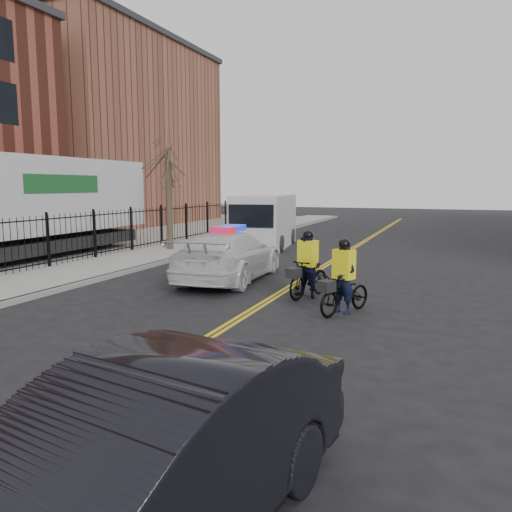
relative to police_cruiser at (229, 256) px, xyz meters
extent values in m
plane|color=black|center=(2.18, -4.66, -0.80)|extent=(120.00, 120.00, 0.00)
cube|color=gold|center=(2.10, 3.34, -0.80)|extent=(0.10, 60.00, 0.01)
cube|color=gold|center=(2.26, 3.34, -0.80)|extent=(0.10, 60.00, 0.01)
cube|color=gray|center=(-5.32, 3.34, -0.73)|extent=(3.00, 60.00, 0.15)
cube|color=gray|center=(-3.82, 3.34, -0.73)|extent=(0.20, 60.00, 0.15)
cube|color=brown|center=(-20.82, 19.34, 6.20)|extent=(14.00, 18.00, 14.00)
cylinder|color=#372B20|center=(-5.42, 5.34, 1.35)|extent=(0.28, 0.28, 4.00)
imported|color=silver|center=(0.00, 0.00, -0.01)|extent=(2.62, 5.64, 1.59)
cube|color=#0C26CC|center=(0.00, 0.00, 0.87)|extent=(0.77, 1.51, 0.16)
imported|color=black|center=(4.40, -11.32, -0.01)|extent=(2.40, 5.02, 1.59)
cube|color=silver|center=(-2.04, 8.77, 0.48)|extent=(3.14, 6.28, 2.56)
cube|color=silver|center=(-1.63, 6.19, 0.25)|extent=(2.28, 1.22, 1.33)
cube|color=black|center=(-1.56, 5.75, 0.92)|extent=(2.00, 0.42, 1.00)
cylinder|color=black|center=(-2.81, 6.84, -0.41)|extent=(0.40, 0.81, 0.78)
cylinder|color=black|center=(-0.72, 7.17, -0.41)|extent=(0.40, 0.81, 0.78)
cylinder|color=black|center=(-3.36, 10.36, -0.41)|extent=(0.40, 0.81, 0.78)
cylinder|color=black|center=(-1.27, 10.69, -0.41)|extent=(0.40, 0.81, 0.78)
cube|color=silver|center=(-9.42, 0.59, 1.84)|extent=(2.84, 13.50, 3.11)
cube|color=black|center=(-9.42, 0.59, -0.23)|extent=(2.41, 12.46, 0.52)
cylinder|color=black|center=(-9.48, 6.29, -0.23)|extent=(0.12, 0.12, 1.14)
cube|color=#195926|center=(-8.06, 1.64, 2.31)|extent=(0.06, 4.15, 0.73)
imported|color=black|center=(4.29, -2.82, -0.32)|extent=(1.34, 1.93, 0.96)
imported|color=black|center=(4.29, -2.82, 0.02)|extent=(0.71, 0.61, 1.65)
cube|color=#FFF616|center=(4.29, -2.82, 0.39)|extent=(0.56, 0.49, 0.69)
sphere|color=black|center=(4.29, -2.82, 0.86)|extent=(0.28, 0.28, 0.28)
cube|color=black|center=(4.02, -3.41, -0.06)|extent=(0.41, 0.44, 0.26)
imported|color=black|center=(3.03, -1.48, -0.26)|extent=(1.05, 1.89, 1.10)
imported|color=black|center=(3.03, -1.48, 0.04)|extent=(0.98, 0.86, 1.69)
cube|color=#FFF616|center=(3.03, -1.48, 0.41)|extent=(0.56, 0.46, 0.71)
sphere|color=black|center=(3.03, -1.48, 0.90)|extent=(0.28, 0.28, 0.28)
cube|color=black|center=(2.83, -2.11, -0.04)|extent=(0.40, 0.43, 0.26)
camera|label=1|loc=(6.63, -14.42, 2.23)|focal=35.00mm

